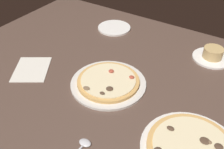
{
  "coord_description": "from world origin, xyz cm",
  "views": [
    {
      "loc": [
        44.11,
        -71.26,
        70.2
      ],
      "look_at": [
        -0.16,
        -2.86,
        7.0
      ],
      "focal_mm": 42.23,
      "sensor_mm": 36.0,
      "label": 1
    }
  ],
  "objects_px": {
    "pizza_side": "(191,149)",
    "spoon": "(82,146)",
    "side_plate": "(114,28)",
    "paper_menu": "(32,69)",
    "pizza_main": "(108,82)",
    "ramekin_on_saucer": "(212,55)"
  },
  "relations": [
    {
      "from": "pizza_side",
      "to": "side_plate",
      "type": "height_order",
      "value": "pizza_side"
    },
    {
      "from": "ramekin_on_saucer",
      "to": "paper_menu",
      "type": "bearing_deg",
      "value": -141.19
    },
    {
      "from": "ramekin_on_saucer",
      "to": "paper_menu",
      "type": "relative_size",
      "value": 0.97
    },
    {
      "from": "pizza_side",
      "to": "side_plate",
      "type": "xyz_separation_m",
      "value": [
        -0.61,
        0.53,
        -0.01
      ]
    },
    {
      "from": "pizza_main",
      "to": "ramekin_on_saucer",
      "type": "height_order",
      "value": "ramekin_on_saucer"
    },
    {
      "from": "pizza_side",
      "to": "spoon",
      "type": "height_order",
      "value": "pizza_side"
    },
    {
      "from": "pizza_main",
      "to": "pizza_side",
      "type": "distance_m",
      "value": 0.4
    },
    {
      "from": "pizza_side",
      "to": "spoon",
      "type": "distance_m",
      "value": 0.33
    },
    {
      "from": "spoon",
      "to": "pizza_main",
      "type": "bearing_deg",
      "value": 109.0
    },
    {
      "from": "pizza_side",
      "to": "spoon",
      "type": "relative_size",
      "value": 2.68
    },
    {
      "from": "ramekin_on_saucer",
      "to": "spoon",
      "type": "bearing_deg",
      "value": -105.44
    },
    {
      "from": "side_plate",
      "to": "paper_menu",
      "type": "xyz_separation_m",
      "value": [
        -0.1,
        -0.49,
        -0.0
      ]
    },
    {
      "from": "pizza_main",
      "to": "side_plate",
      "type": "height_order",
      "value": "pizza_main"
    },
    {
      "from": "side_plate",
      "to": "paper_menu",
      "type": "distance_m",
      "value": 0.5
    },
    {
      "from": "pizza_side",
      "to": "paper_menu",
      "type": "xyz_separation_m",
      "value": [
        -0.7,
        0.03,
        -0.01
      ]
    },
    {
      "from": "paper_menu",
      "to": "side_plate",
      "type": "bearing_deg",
      "value": 46.06
    },
    {
      "from": "paper_menu",
      "to": "spoon",
      "type": "distance_m",
      "value": 0.47
    },
    {
      "from": "paper_menu",
      "to": "pizza_side",
      "type": "bearing_deg",
      "value": -35.4
    },
    {
      "from": "pizza_main",
      "to": "paper_menu",
      "type": "relative_size",
      "value": 1.69
    },
    {
      "from": "ramekin_on_saucer",
      "to": "pizza_main",
      "type": "bearing_deg",
      "value": -125.99
    },
    {
      "from": "pizza_side",
      "to": "side_plate",
      "type": "bearing_deg",
      "value": 139.03
    },
    {
      "from": "ramekin_on_saucer",
      "to": "side_plate",
      "type": "bearing_deg",
      "value": 179.75
    }
  ]
}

